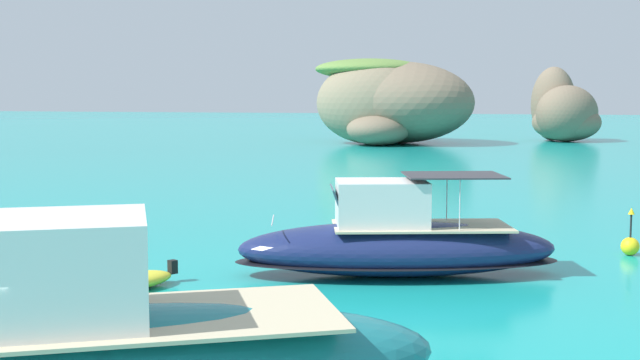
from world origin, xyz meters
TOP-DOWN VIEW (x-y plane):
  - islet_large at (-6.64, 72.15)m, footprint 21.66×21.01m
  - islet_small at (10.67, 79.88)m, footprint 9.30×10.15m
  - motorboat_navy at (4.13, 11.72)m, footprint 9.28×5.08m
  - dinghy_tender at (-2.17, 8.28)m, footprint 2.26×2.80m
  - channel_buoy at (10.68, 16.35)m, footprint 0.56×0.56m

SIDE VIEW (x-z plane):
  - dinghy_tender at x=-2.17m, z-range -0.07..0.51m
  - channel_buoy at x=10.68m, z-range -0.40..1.08m
  - motorboat_navy at x=4.13m, z-range -0.51..2.28m
  - islet_small at x=10.67m, z-range -0.99..6.93m
  - islet_large at x=-6.64m, z-range -0.08..8.53m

